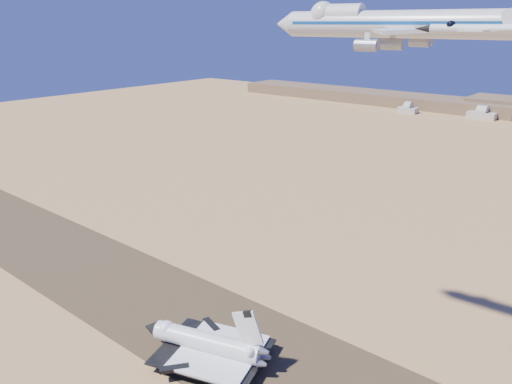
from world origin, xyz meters
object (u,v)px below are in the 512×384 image
Objects in this scene: crew_a at (207,379)px; crew_b at (210,378)px; carrier_747 at (407,24)px; shuttle at (206,344)px; chase_jet_a at (469,29)px.

crew_b is at bearing -21.65° from crew_a.
crew_a is 1.20m from crew_b.
shuttle is at bearing -148.55° from carrier_747.
crew_b is 0.12× the size of chase_jet_a.
shuttle is 110.16m from carrier_747.
chase_jet_a is at bearing -27.55° from shuttle.
chase_jet_a reaches higher than shuttle.
shuttle is at bearing 12.51° from crew_b.
carrier_747 reaches higher than chase_jet_a.
shuttle is 23.23× the size of crew_a.
carrier_747 is at bearing 17.13° from shuttle.
shuttle is 24.45× the size of crew_b.
crew_a is 0.13× the size of chase_jet_a.
shuttle is 11.55m from crew_b.
shuttle is 11.73m from crew_a.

